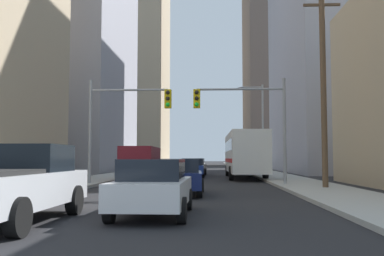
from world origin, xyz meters
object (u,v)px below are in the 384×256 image
(pickup_truck_silver, at_px, (14,184))
(sedan_white, at_px, (153,187))
(sedan_blue, at_px, (192,168))
(traffic_signal_near_left, at_px, (126,113))
(city_bus, at_px, (245,153))
(cargo_van_maroon, at_px, (141,162))
(sedan_black, at_px, (196,166))
(traffic_signal_near_right, at_px, (244,112))
(sedan_navy, at_px, (180,177))

(pickup_truck_silver, xyz_separation_m, sedan_white, (3.16, 1.38, -0.16))
(sedan_blue, xyz_separation_m, traffic_signal_near_left, (-3.28, -10.51, 3.31))
(city_bus, bearing_deg, cargo_van_maroon, -142.44)
(sedan_blue, relative_size, sedan_black, 0.99)
(pickup_truck_silver, height_order, sedan_black, pickup_truck_silver)
(sedan_blue, bearing_deg, traffic_signal_near_left, -107.36)
(city_bus, bearing_deg, sedan_black, 121.21)
(city_bus, height_order, traffic_signal_near_right, traffic_signal_near_right)
(pickup_truck_silver, xyz_separation_m, traffic_signal_near_right, (6.52, 13.75, 3.17))
(pickup_truck_silver, relative_size, traffic_signal_near_left, 0.90)
(sedan_black, distance_m, traffic_signal_near_right, 16.41)
(sedan_blue, relative_size, traffic_signal_near_right, 0.70)
(pickup_truck_silver, bearing_deg, city_bus, 72.45)
(sedan_white, bearing_deg, sedan_navy, 87.98)
(traffic_signal_near_left, bearing_deg, sedan_white, -75.18)
(city_bus, xyz_separation_m, sedan_black, (-4.00, 6.60, -1.16))
(city_bus, height_order, sedan_black, city_bus)
(sedan_navy, height_order, sedan_blue, same)
(sedan_black, bearing_deg, traffic_signal_near_right, -78.22)
(sedan_black, bearing_deg, traffic_signal_near_left, -102.02)
(city_bus, xyz_separation_m, traffic_signal_near_left, (-7.35, -9.13, 2.16))
(cargo_van_maroon, height_order, traffic_signal_near_left, traffic_signal_near_left)
(traffic_signal_near_left, height_order, traffic_signal_near_right, same)
(city_bus, bearing_deg, sedan_white, -100.74)
(sedan_white, bearing_deg, city_bus, 79.26)
(cargo_van_maroon, distance_m, traffic_signal_near_right, 7.88)
(sedan_navy, distance_m, traffic_signal_near_left, 7.55)
(traffic_signal_near_left, bearing_deg, sedan_blue, 72.64)
(sedan_navy, relative_size, sedan_blue, 1.01)
(sedan_navy, bearing_deg, sedan_white, -92.02)
(sedan_black, height_order, traffic_signal_near_right, traffic_signal_near_right)
(pickup_truck_silver, height_order, sedan_blue, pickup_truck_silver)
(city_bus, bearing_deg, traffic_signal_near_right, -94.49)
(city_bus, xyz_separation_m, sedan_navy, (-3.85, -14.94, -1.16))
(traffic_signal_near_left, distance_m, traffic_signal_near_right, 6.63)
(sedan_white, bearing_deg, sedan_blue, 89.97)
(cargo_van_maroon, xyz_separation_m, traffic_signal_near_left, (-0.25, -3.67, 2.80))
(sedan_navy, bearing_deg, city_bus, 75.56)
(pickup_truck_silver, xyz_separation_m, sedan_navy, (3.39, 7.94, -0.16))
(sedan_white, height_order, traffic_signal_near_right, traffic_signal_near_right)
(sedan_blue, bearing_deg, sedan_navy, -89.23)
(sedan_white, xyz_separation_m, sedan_black, (0.08, 28.10, 0.00))
(city_bus, xyz_separation_m, pickup_truck_silver, (-7.24, -22.88, -1.00))
(pickup_truck_silver, relative_size, sedan_navy, 1.27)
(city_bus, distance_m, traffic_signal_near_right, 9.42)
(cargo_van_maroon, distance_m, traffic_signal_near_left, 4.62)
(sedan_black, xyz_separation_m, traffic_signal_near_left, (-3.35, -15.73, 3.31))
(sedan_navy, relative_size, traffic_signal_near_left, 0.71)
(traffic_signal_near_left, bearing_deg, cargo_van_maroon, 86.11)
(sedan_white, distance_m, sedan_black, 28.10)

